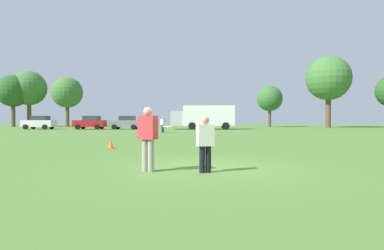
# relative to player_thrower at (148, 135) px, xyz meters

# --- Properties ---
(ground_plane) EXTENTS (151.21, 151.21, 0.00)m
(ground_plane) POSITION_rel_player_thrower_xyz_m (1.55, 0.83, -1.00)
(ground_plane) COLOR #517A33
(player_thrower) EXTENTS (0.56, 0.44, 1.78)m
(player_thrower) POSITION_rel_player_thrower_xyz_m (0.00, 0.00, 0.00)
(player_thrower) COLOR gray
(player_thrower) RESTS_ON ground
(player_defender) EXTENTS (0.51, 0.39, 1.52)m
(player_defender) POSITION_rel_player_thrower_xyz_m (1.58, -0.04, -0.15)
(player_defender) COLOR black
(player_defender) RESTS_ON ground
(frisbee) EXTENTS (0.27, 0.27, 0.05)m
(frisbee) POSITION_rel_player_thrower_xyz_m (0.55, -0.02, 0.24)
(frisbee) COLOR white
(traffic_cone) EXTENTS (0.32, 0.32, 0.48)m
(traffic_cone) POSITION_rel_player_thrower_xyz_m (-3.28, 6.67, -0.77)
(traffic_cone) COLOR #D8590C
(traffic_cone) RESTS_ON ground
(parked_car_near_left) EXTENTS (4.27, 2.36, 1.82)m
(parked_car_near_left) POSITION_rel_player_thrower_xyz_m (-22.39, 33.87, -0.08)
(parked_car_near_left) COLOR silver
(parked_car_near_left) RESTS_ON ground
(parked_car_mid_left) EXTENTS (4.27, 2.36, 1.82)m
(parked_car_mid_left) POSITION_rel_player_thrower_xyz_m (-15.38, 34.23, -0.08)
(parked_car_mid_left) COLOR maroon
(parked_car_mid_left) RESTS_ON ground
(parked_car_center) EXTENTS (4.27, 2.36, 1.82)m
(parked_car_center) POSITION_rel_player_thrower_xyz_m (-10.63, 34.85, -0.08)
(parked_car_center) COLOR slate
(parked_car_center) RESTS_ON ground
(box_truck) EXTENTS (8.60, 3.25, 3.18)m
(box_truck) POSITION_rel_player_thrower_xyz_m (-0.00, 35.40, 0.75)
(box_truck) COLOR white
(box_truck) RESTS_ON ground
(bystander_sideline_watcher) EXTENTS (0.50, 0.49, 1.60)m
(bystander_sideline_watcher) POSITION_rel_player_thrower_xyz_m (-3.88, 25.01, -0.10)
(bystander_sideline_watcher) COLOR #1E234C
(bystander_sideline_watcher) RESTS_ON ground
(tree_west_oak) EXTENTS (5.66, 5.66, 9.20)m
(tree_west_oak) POSITION_rel_player_thrower_xyz_m (-34.26, 46.36, 5.32)
(tree_west_oak) COLOR brown
(tree_west_oak) RESTS_ON ground
(tree_west_maple) EXTENTS (6.20, 6.20, 10.07)m
(tree_west_maple) POSITION_rel_player_thrower_xyz_m (-32.29, 47.98, 5.92)
(tree_west_maple) COLOR brown
(tree_west_maple) RESTS_ON ground
(tree_center_elm) EXTENTS (5.46, 5.46, 8.87)m
(tree_center_elm) POSITION_rel_player_thrower_xyz_m (-25.06, 47.86, 5.09)
(tree_center_elm) COLOR brown
(tree_center_elm) RESTS_ON ground
(tree_east_birch) EXTENTS (4.35, 4.35, 7.07)m
(tree_east_birch) POSITION_rel_player_thrower_xyz_m (10.71, 48.34, 3.86)
(tree_east_birch) COLOR brown
(tree_east_birch) RESTS_ON ground
(tree_east_oak) EXTENTS (7.02, 7.02, 11.41)m
(tree_east_oak) POSITION_rel_player_thrower_xyz_m (19.44, 45.13, 6.85)
(tree_east_oak) COLOR brown
(tree_east_oak) RESTS_ON ground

